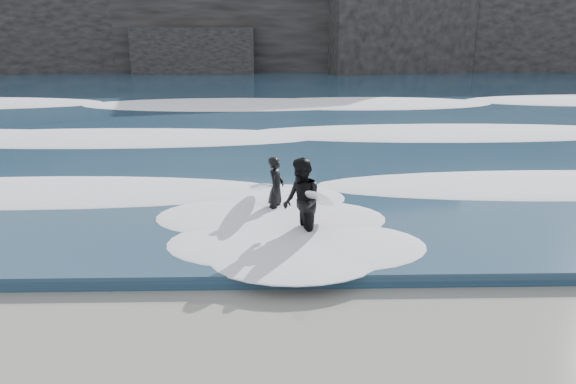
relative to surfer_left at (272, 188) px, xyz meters
name	(u,v)px	position (x,y,z in m)	size (l,w,h in m)	color
sea	(296,95)	(1.43, 22.03, -0.69)	(90.00, 52.00, 0.30)	navy
headland	(289,14)	(1.43, 39.03, 4.16)	(70.00, 9.00, 10.00)	black
foam_near	(321,181)	(1.43, 2.03, -0.44)	(60.00, 3.20, 0.20)	white
foam_mid	(307,132)	(1.43, 9.03, -0.42)	(60.00, 4.00, 0.24)	white
foam_far	(298,100)	(1.43, 18.03, -0.39)	(60.00, 4.80, 0.30)	white
surfer_left	(272,188)	(0.00, 0.00, 0.00)	(1.12, 2.20, 1.65)	black
surfer_right	(303,202)	(0.71, -1.72, 0.19)	(1.47, 1.86, 2.04)	black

